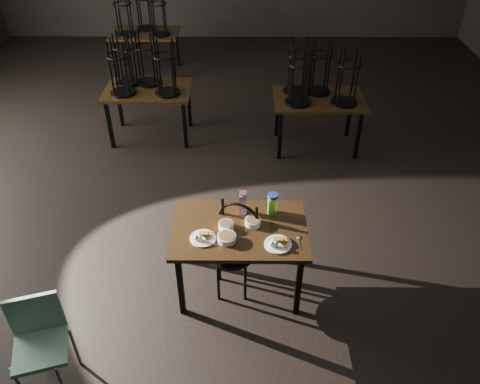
{
  "coord_description": "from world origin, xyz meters",
  "views": [
    {
      "loc": [
        0.23,
        -4.42,
        3.49
      ],
      "look_at": [
        0.2,
        -0.9,
        0.85
      ],
      "focal_mm": 35.0,
      "sensor_mm": 36.0,
      "label": 1
    }
  ],
  "objects_px": {
    "bentwood_chair": "(235,243)",
    "juice_carton": "(243,202)",
    "school_chair": "(39,337)",
    "main_table": "(240,235)",
    "water_bottle": "(272,204)"
  },
  "relations": [
    {
      "from": "juice_carton",
      "to": "water_bottle",
      "type": "xyz_separation_m",
      "value": [
        0.27,
        -0.0,
        -0.01
      ]
    },
    {
      "from": "main_table",
      "to": "bentwood_chair",
      "type": "bearing_deg",
      "value": 148.79
    },
    {
      "from": "water_bottle",
      "to": "school_chair",
      "type": "xyz_separation_m",
      "value": [
        -1.8,
        -1.19,
        -0.35
      ]
    },
    {
      "from": "juice_carton",
      "to": "school_chair",
      "type": "relative_size",
      "value": 0.3
    },
    {
      "from": "main_table",
      "to": "water_bottle",
      "type": "height_order",
      "value": "water_bottle"
    },
    {
      "from": "juice_carton",
      "to": "main_table",
      "type": "bearing_deg",
      "value": -97.65
    },
    {
      "from": "main_table",
      "to": "school_chair",
      "type": "distance_m",
      "value": 1.8
    },
    {
      "from": "main_table",
      "to": "school_chair",
      "type": "height_order",
      "value": "school_chair"
    },
    {
      "from": "juice_carton",
      "to": "school_chair",
      "type": "bearing_deg",
      "value": -142.22
    },
    {
      "from": "main_table",
      "to": "water_bottle",
      "type": "xyz_separation_m",
      "value": [
        0.3,
        0.21,
        0.19
      ]
    },
    {
      "from": "main_table",
      "to": "water_bottle",
      "type": "distance_m",
      "value": 0.41
    },
    {
      "from": "main_table",
      "to": "school_chair",
      "type": "relative_size",
      "value": 1.43
    },
    {
      "from": "school_chair",
      "to": "bentwood_chair",
      "type": "bearing_deg",
      "value": 17.67
    },
    {
      "from": "bentwood_chair",
      "to": "juice_carton",
      "type": "bearing_deg",
      "value": 90.29
    },
    {
      "from": "main_table",
      "to": "bentwood_chair",
      "type": "xyz_separation_m",
      "value": [
        -0.05,
        0.03,
        -0.12
      ]
    }
  ]
}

